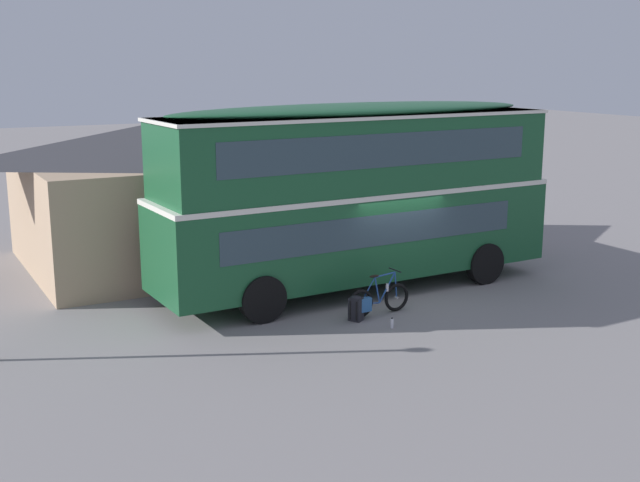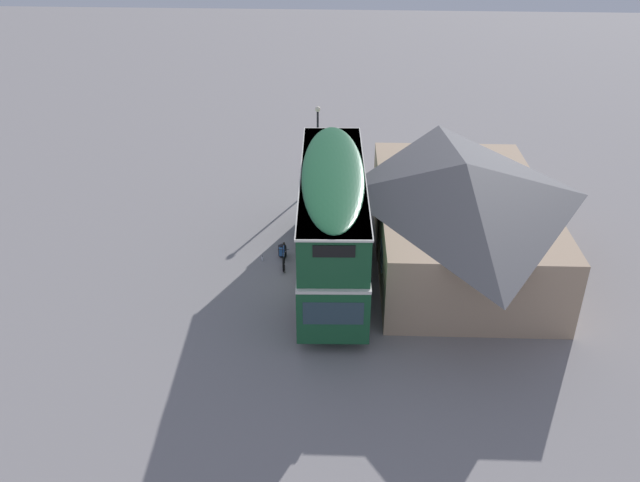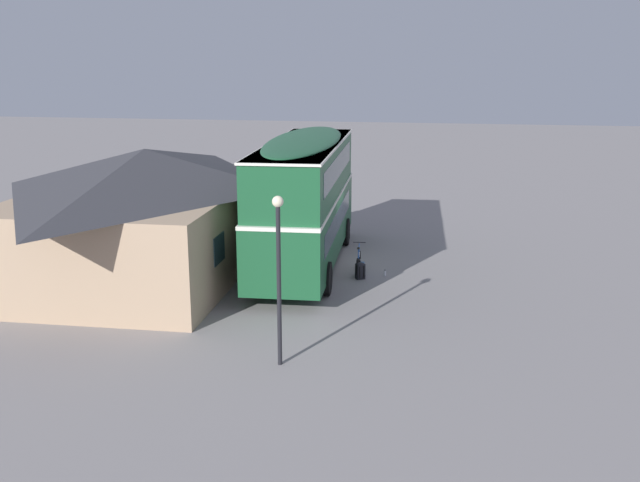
# 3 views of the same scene
# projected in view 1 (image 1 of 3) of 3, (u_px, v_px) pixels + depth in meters

# --- Properties ---
(ground_plane) EXTENTS (120.00, 120.00, 0.00)m
(ground_plane) POSITION_uv_depth(u_px,v_px,m) (389.00, 294.00, 20.62)
(ground_plane) COLOR gray
(double_decker_bus) EXTENTS (10.71, 3.01, 4.79)m
(double_decker_bus) POSITION_uv_depth(u_px,v_px,m) (358.00, 189.00, 20.44)
(double_decker_bus) COLOR black
(double_decker_bus) RESTS_ON ground
(touring_bicycle) EXTENTS (1.71, 0.53, 1.02)m
(touring_bicycle) POSITION_uv_depth(u_px,v_px,m) (377.00, 300.00, 18.83)
(touring_bicycle) COLOR black
(touring_bicycle) RESTS_ON ground
(backpack_on_ground) EXTENTS (0.36, 0.37, 0.59)m
(backpack_on_ground) POSITION_uv_depth(u_px,v_px,m) (356.00, 308.00, 18.45)
(backpack_on_ground) COLOR black
(backpack_on_ground) RESTS_ON ground
(water_bottle_clear_plastic) EXTENTS (0.07, 0.07, 0.24)m
(water_bottle_clear_plastic) POSITION_uv_depth(u_px,v_px,m) (392.00, 323.00, 17.98)
(water_bottle_clear_plastic) COLOR silver
(water_bottle_clear_plastic) RESTS_ON ground
(pub_building) EXTENTS (11.85, 7.46, 4.40)m
(pub_building) POSITION_uv_depth(u_px,v_px,m) (222.00, 182.00, 24.41)
(pub_building) COLOR tan
(pub_building) RESTS_ON ground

